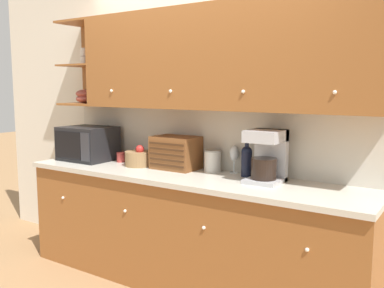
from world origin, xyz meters
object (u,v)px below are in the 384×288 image
microwave (88,143)px  bread_box (176,153)px  mug (121,157)px  wine_bottle (247,160)px  coffee_maker (267,156)px  storage_canister (212,161)px  wine_glass (234,154)px  fruit_basket (139,158)px

microwave → bread_box: 0.95m
mug → wine_bottle: wine_bottle is taller
wine_bottle → coffee_maker: 0.23m
storage_canister → coffee_maker: size_ratio=0.47×
storage_canister → wine_bottle: 0.32m
wine_glass → mug: bearing=-173.7°
microwave → storage_canister: size_ratio=2.69×
storage_canister → wine_bottle: bearing=-4.4°
fruit_basket → coffee_maker: bearing=1.3°
mug → storage_canister: storage_canister is taller
wine_glass → coffee_maker: bearing=-24.3°
mug → fruit_basket: bearing=-13.2°
wine_bottle → storage_canister: bearing=175.6°
wine_glass → wine_bottle: bearing=-26.2°
microwave → wine_glass: size_ratio=2.16×
bread_box → wine_glass: 0.51m
fruit_basket → wine_bottle: size_ratio=0.83×
mug → wine_glass: bearing=6.3°
mug → wine_glass: 1.12m
bread_box → fruit_basket: bearing=-167.8°
bread_box → coffee_maker: 0.85m
fruit_basket → wine_bottle: (0.99, 0.11, 0.06)m
storage_canister → wine_glass: 0.19m
microwave → storage_canister: 1.28m
mug → coffee_maker: size_ratio=0.24×
wine_bottle → wine_glass: bearing=153.8°
microwave → wine_glass: 1.46m
bread_box → wine_bottle: wine_bottle is taller
microwave → fruit_basket: 0.61m
wine_glass → fruit_basket: bearing=-167.6°
mug → coffee_maker: 1.46m
bread_box → wine_glass: bearing=12.5°
wine_glass → coffee_maker: (0.35, -0.16, 0.04)m
bread_box → storage_canister: 0.33m
bread_box → coffee_maker: size_ratio=1.00×
microwave → bread_box: size_ratio=1.27×
fruit_basket → storage_canister: 0.68m
microwave → wine_bottle: bearing=5.2°
mug → fruit_basket: size_ratio=0.39×
storage_canister → coffee_maker: coffee_maker is taller
mug → wine_glass: size_ratio=0.41×
microwave → coffee_maker: size_ratio=1.26×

